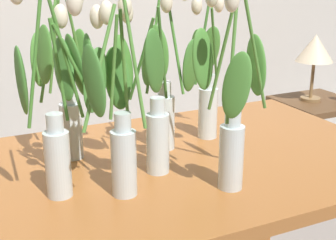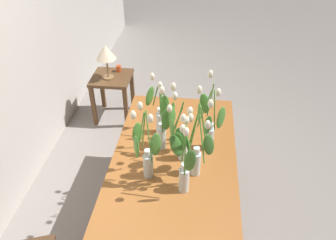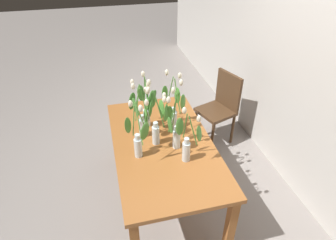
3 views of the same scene
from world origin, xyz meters
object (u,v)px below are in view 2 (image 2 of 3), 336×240
(dining_table, at_px, (174,166))
(tulip_vase_4, at_px, (209,124))
(tulip_vase_0, at_px, (159,114))
(tulip_vase_6, at_px, (197,148))
(pillar_candle, at_px, (119,68))
(tulip_vase_1, at_px, (180,139))
(table_lamp, at_px, (106,53))
(tulip_vase_5, at_px, (146,153))
(side_table, at_px, (112,85))
(tulip_vase_3, at_px, (164,129))
(tulip_vase_2, at_px, (183,161))

(dining_table, height_order, tulip_vase_4, tulip_vase_4)
(tulip_vase_0, height_order, tulip_vase_6, tulip_vase_6)
(pillar_candle, bearing_deg, tulip_vase_6, -151.49)
(tulip_vase_0, distance_m, tulip_vase_1, 0.34)
(tulip_vase_4, height_order, table_lamp, tulip_vase_4)
(tulip_vase_1, height_order, tulip_vase_5, tulip_vase_5)
(tulip_vase_4, xyz_separation_m, side_table, (1.34, 1.09, -0.52))
(side_table, relative_size, table_lamp, 1.38)
(dining_table, distance_m, tulip_vase_6, 0.39)
(dining_table, height_order, tulip_vase_3, tulip_vase_3)
(tulip_vase_4, distance_m, side_table, 1.81)
(tulip_vase_4, bearing_deg, pillar_candle, 35.11)
(dining_table, relative_size, tulip_vase_3, 2.78)
(tulip_vase_0, xyz_separation_m, side_table, (1.20, 0.71, -0.48))
(tulip_vase_0, distance_m, tulip_vase_6, 0.53)
(tulip_vase_6, bearing_deg, tulip_vase_1, 39.84)
(tulip_vase_2, xyz_separation_m, tulip_vase_5, (0.07, 0.24, -0.02))
(tulip_vase_2, height_order, tulip_vase_3, tulip_vase_3)
(tulip_vase_1, height_order, tulip_vase_4, tulip_vase_4)
(tulip_vase_2, bearing_deg, pillar_candle, 24.88)
(tulip_vase_0, relative_size, tulip_vase_4, 0.84)
(tulip_vase_6, relative_size, table_lamp, 1.46)
(tulip_vase_0, xyz_separation_m, tulip_vase_1, (-0.29, -0.18, 0.01))
(pillar_candle, bearing_deg, dining_table, -153.47)
(tulip_vase_1, relative_size, side_table, 0.94)
(tulip_vase_0, xyz_separation_m, tulip_vase_4, (-0.14, -0.38, 0.04))
(tulip_vase_0, xyz_separation_m, tulip_vase_5, (-0.50, 0.02, 0.04))
(tulip_vase_3, xyz_separation_m, tulip_vase_5, (-0.31, 0.08, 0.03))
(side_table, distance_m, pillar_candle, 0.21)
(tulip_vase_2, bearing_deg, dining_table, 15.07)
(tulip_vase_1, bearing_deg, dining_table, 68.44)
(tulip_vase_3, bearing_deg, table_lamp, 30.53)
(tulip_vase_2, xyz_separation_m, tulip_vase_6, (0.13, -0.08, -0.00))
(tulip_vase_1, distance_m, table_lamp, 1.71)
(tulip_vase_4, xyz_separation_m, table_lamp, (1.30, 1.11, -0.10))
(tulip_vase_2, xyz_separation_m, table_lamp, (1.72, 0.96, -0.12))
(dining_table, height_order, table_lamp, table_lamp)
(tulip_vase_1, distance_m, pillar_candle, 1.85)
(tulip_vase_1, bearing_deg, tulip_vase_0, 32.19)
(table_lamp, bearing_deg, tulip_vase_2, -150.92)
(dining_table, distance_m, tulip_vase_5, 0.41)
(dining_table, xyz_separation_m, side_table, (1.47, 0.86, -0.22))
(tulip_vase_5, distance_m, side_table, 1.90)
(tulip_vase_4, bearing_deg, tulip_vase_2, 159.75)
(pillar_candle, bearing_deg, tulip_vase_2, -155.12)
(tulip_vase_4, xyz_separation_m, tulip_vase_5, (-0.35, 0.40, 0.00))
(tulip_vase_0, bearing_deg, pillar_candle, 26.22)
(tulip_vase_1, distance_m, side_table, 1.80)
(dining_table, height_order, tulip_vase_1, tulip_vase_1)
(table_lamp, xyz_separation_m, pillar_candle, (0.17, -0.08, -0.27))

